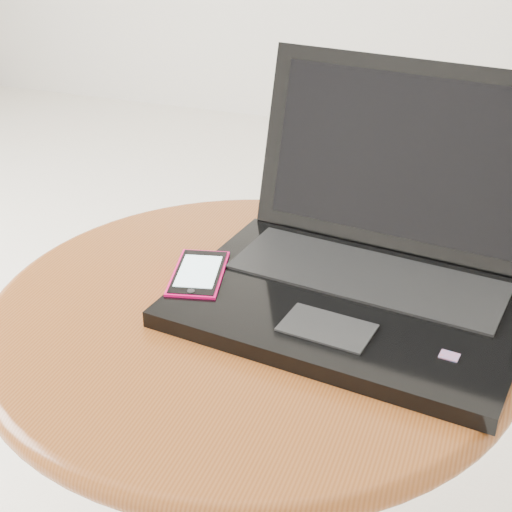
% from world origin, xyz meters
% --- Properties ---
extents(table, '(0.63, 0.63, 0.50)m').
position_xyz_m(table, '(0.02, -0.09, 0.39)').
color(table, '#542D13').
rests_on(table, ground).
extents(laptop, '(0.42, 0.38, 0.25)m').
position_xyz_m(laptop, '(0.14, -0.02, 0.54)').
color(laptop, black).
rests_on(laptop, table).
extents(phone_black, '(0.10, 0.14, 0.01)m').
position_xyz_m(phone_black, '(-0.05, -0.07, 0.50)').
color(phone_black, black).
rests_on(phone_black, table).
extents(phone_pink, '(0.08, 0.12, 0.01)m').
position_xyz_m(phone_pink, '(-0.05, -0.08, 0.51)').
color(phone_pink, '#D80652').
rests_on(phone_pink, phone_black).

